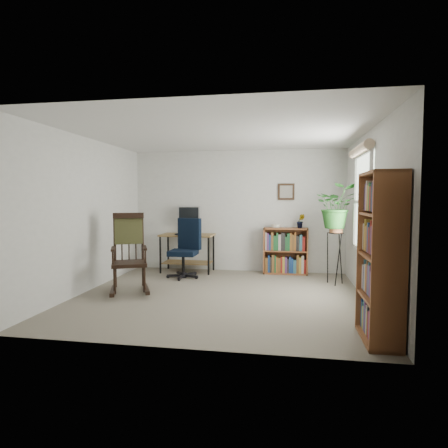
% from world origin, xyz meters
% --- Properties ---
extents(floor, '(4.20, 4.00, 0.00)m').
position_xyz_m(floor, '(0.00, 0.00, 0.00)').
color(floor, gray).
rests_on(floor, ground).
extents(ceiling, '(4.20, 4.00, 0.00)m').
position_xyz_m(ceiling, '(0.00, 0.00, 2.40)').
color(ceiling, silver).
rests_on(ceiling, ground).
extents(wall_back, '(4.20, 0.00, 2.40)m').
position_xyz_m(wall_back, '(0.00, 2.00, 1.20)').
color(wall_back, silver).
rests_on(wall_back, ground).
extents(wall_front, '(4.20, 0.00, 2.40)m').
position_xyz_m(wall_front, '(0.00, -2.00, 1.20)').
color(wall_front, silver).
rests_on(wall_front, ground).
extents(wall_left, '(0.00, 4.00, 2.40)m').
position_xyz_m(wall_left, '(-2.10, 0.00, 1.20)').
color(wall_left, silver).
rests_on(wall_left, ground).
extents(wall_right, '(0.00, 4.00, 2.40)m').
position_xyz_m(wall_right, '(2.10, 0.00, 1.20)').
color(wall_right, silver).
rests_on(wall_right, ground).
extents(window, '(0.12, 1.20, 1.50)m').
position_xyz_m(window, '(2.06, 0.30, 1.40)').
color(window, silver).
rests_on(window, wall_right).
extents(desk, '(1.04, 0.57, 0.75)m').
position_xyz_m(desk, '(-0.95, 1.70, 0.37)').
color(desk, olive).
rests_on(desk, floor).
extents(monitor, '(0.46, 0.16, 0.56)m').
position_xyz_m(monitor, '(-0.95, 1.84, 1.03)').
color(monitor, '#B3B3B8').
rests_on(monitor, desk).
extents(keyboard, '(0.40, 0.15, 0.02)m').
position_xyz_m(keyboard, '(-0.95, 1.58, 0.76)').
color(keyboard, black).
rests_on(keyboard, desk).
extents(office_chair, '(0.75, 0.75, 1.10)m').
position_xyz_m(office_chair, '(-0.88, 1.14, 0.55)').
color(office_chair, black).
rests_on(office_chair, floor).
extents(rocking_chair, '(1.03, 1.24, 1.25)m').
position_xyz_m(rocking_chair, '(-1.41, -0.04, 0.62)').
color(rocking_chair, black).
rests_on(rocking_chair, floor).
extents(low_bookshelf, '(0.84, 0.28, 0.89)m').
position_xyz_m(low_bookshelf, '(0.96, 1.82, 0.44)').
color(low_bookshelf, brown).
rests_on(low_bookshelf, floor).
extents(tall_bookshelf, '(0.32, 0.75, 1.72)m').
position_xyz_m(tall_bookshelf, '(1.92, -1.45, 0.86)').
color(tall_bookshelf, brown).
rests_on(tall_bookshelf, floor).
extents(plant_stand, '(0.34, 0.34, 1.03)m').
position_xyz_m(plant_stand, '(1.80, 1.08, 0.51)').
color(plant_stand, black).
rests_on(plant_stand, floor).
extents(spider_plant, '(1.69, 1.88, 1.46)m').
position_xyz_m(spider_plant, '(1.80, 1.08, 1.68)').
color(spider_plant, '#276824').
rests_on(spider_plant, plant_stand).
extents(potted_plant_small, '(0.13, 0.24, 0.11)m').
position_xyz_m(potted_plant_small, '(1.24, 1.83, 0.94)').
color(potted_plant_small, '#276824').
rests_on(potted_plant_small, low_bookshelf).
extents(framed_picture, '(0.32, 0.04, 0.32)m').
position_xyz_m(framed_picture, '(0.96, 1.97, 1.58)').
color(framed_picture, black).
rests_on(framed_picture, wall_back).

